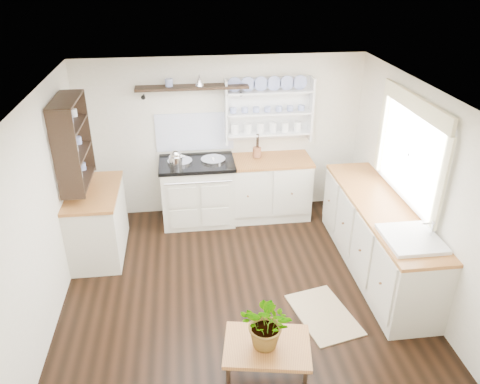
{
  "coord_description": "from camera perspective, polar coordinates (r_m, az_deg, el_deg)",
  "views": [
    {
      "loc": [
        -0.54,
        -4.41,
        3.52
      ],
      "look_at": [
        0.05,
        0.25,
        1.1
      ],
      "focal_mm": 35.0,
      "sensor_mm": 36.0,
      "label": 1
    }
  ],
  "objects": [
    {
      "name": "floor_rug",
      "position": [
        5.33,
        10.17,
        -14.48
      ],
      "size": [
        0.72,
        0.95,
        0.02
      ],
      "primitive_type": "cube",
      "rotation": [
        0.0,
        0.0,
        0.22
      ],
      "color": "brown",
      "rests_on": "floor"
    },
    {
      "name": "potted_plant",
      "position": [
        4.2,
        3.43,
        -15.69
      ],
      "size": [
        0.57,
        0.54,
        0.5
      ],
      "primitive_type": "imported",
      "rotation": [
        0.0,
        0.0,
        -0.45
      ],
      "color": "#3F7233",
      "rests_on": "center_table"
    },
    {
      "name": "window",
      "position": [
        5.55,
        20.05,
        4.92
      ],
      "size": [
        0.08,
        1.55,
        1.22
      ],
      "color": "white",
      "rests_on": "wall_right"
    },
    {
      "name": "wall_back",
      "position": [
        6.76,
        -2.18,
        6.71
      ],
      "size": [
        4.0,
        0.02,
        2.3
      ],
      "primitive_type": "cube",
      "color": "beige",
      "rests_on": "ground"
    },
    {
      "name": "left_cabinets",
      "position": [
        6.24,
        -16.96,
        -3.43
      ],
      "size": [
        0.62,
        1.13,
        0.9
      ],
      "color": "beige",
      "rests_on": "floor"
    },
    {
      "name": "utensil_crock",
      "position": [
        6.68,
        2.07,
        4.86
      ],
      "size": [
        0.12,
        0.12,
        0.14
      ],
      "primitive_type": "cylinder",
      "color": "brown",
      "rests_on": "back_cabinets"
    },
    {
      "name": "high_shelf",
      "position": [
        6.4,
        -5.85,
        12.51
      ],
      "size": [
        1.5,
        0.29,
        0.16
      ],
      "color": "black",
      "rests_on": "wall_back"
    },
    {
      "name": "ceiling",
      "position": [
        4.61,
        -0.24,
        11.9
      ],
      "size": [
        4.0,
        3.8,
        0.01
      ],
      "primitive_type": "cube",
      "color": "white",
      "rests_on": "wall_back"
    },
    {
      "name": "wall_right",
      "position": [
        5.61,
        20.5,
        0.43
      ],
      "size": [
        0.02,
        3.8,
        2.3
      ],
      "primitive_type": "cube",
      "color": "beige",
      "rests_on": "ground"
    },
    {
      "name": "left_shelving",
      "position": [
        5.82,
        -19.77,
        5.8
      ],
      "size": [
        0.28,
        0.8,
        1.05
      ],
      "primitive_type": "cube",
      "color": "black",
      "rests_on": "wall_left"
    },
    {
      "name": "aga_cooker",
      "position": [
        6.71,
        -5.14,
        0.15
      ],
      "size": [
        1.04,
        0.72,
        0.96
      ],
      "color": "beige",
      "rests_on": "floor"
    },
    {
      "name": "kettle",
      "position": [
        6.37,
        -7.83,
        4.07
      ],
      "size": [
        0.18,
        0.18,
        0.23
      ],
      "primitive_type": null,
      "color": "silver",
      "rests_on": "aga_cooker"
    },
    {
      "name": "right_cabinets",
      "position": [
        5.89,
        16.39,
        -5.29
      ],
      "size": [
        0.62,
        2.43,
        0.9
      ],
      "color": "beige",
      "rests_on": "floor"
    },
    {
      "name": "wall_left",
      "position": [
        5.22,
        -22.59,
        -2.04
      ],
      "size": [
        0.02,
        3.8,
        2.3
      ],
      "primitive_type": "cube",
      "color": "beige",
      "rests_on": "ground"
    },
    {
      "name": "belfast_sink",
      "position": [
        5.15,
        19.98,
        -6.47
      ],
      "size": [
        0.55,
        0.6,
        0.45
      ],
      "color": "white",
      "rests_on": "right_cabinets"
    },
    {
      "name": "floor",
      "position": [
        5.67,
        -0.19,
        -11.13
      ],
      "size": [
        4.0,
        3.8,
        0.01
      ],
      "primitive_type": "cube",
      "color": "black",
      "rests_on": "ground"
    },
    {
      "name": "center_table",
      "position": [
        4.4,
        3.32,
        -18.5
      ],
      "size": [
        0.85,
        0.67,
        0.41
      ],
      "rotation": [
        0.0,
        0.0,
        -0.18
      ],
      "color": "brown",
      "rests_on": "floor"
    },
    {
      "name": "back_cabinets",
      "position": [
        6.84,
        3.16,
        0.63
      ],
      "size": [
        1.27,
        0.63,
        0.9
      ],
      "color": "beige",
      "rests_on": "floor"
    },
    {
      "name": "plate_rack",
      "position": [
        6.68,
        3.43,
        10.09
      ],
      "size": [
        1.2,
        0.22,
        0.9
      ],
      "color": "white",
      "rests_on": "wall_back"
    }
  ]
}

